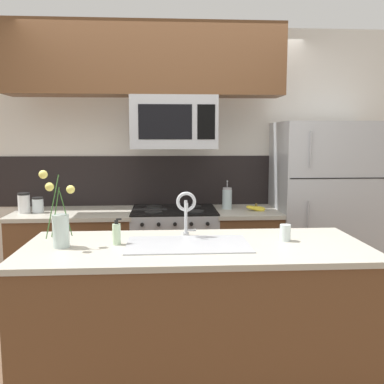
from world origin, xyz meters
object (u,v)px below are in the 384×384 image
(microwave, at_px, (174,123))
(spare_glass, at_px, (285,233))
(french_press, at_px, (227,198))
(storage_jar_tall, at_px, (24,203))
(dish_soap_bottle, at_px, (117,234))
(stove_range, at_px, (174,258))
(flower_vase, at_px, (60,226))
(banana_bunch, at_px, (256,208))
(refrigerator, at_px, (323,214))
(sink_faucet, at_px, (186,208))
(storage_jar_medium, at_px, (38,205))

(microwave, height_order, spare_glass, microwave)
(microwave, relative_size, french_press, 2.79)
(storage_jar_tall, xyz_separation_m, dish_soap_bottle, (0.94, -1.18, -0.02))
(microwave, xyz_separation_m, dish_soap_bottle, (-0.38, -1.19, -0.72))
(stove_range, xyz_separation_m, flower_vase, (-0.71, -1.26, 0.58))
(banana_bunch, height_order, dish_soap_bottle, dish_soap_bottle)
(microwave, height_order, refrigerator, microwave)
(french_press, relative_size, spare_glass, 2.50)
(french_press, height_order, sink_faucet, sink_faucet)
(storage_jar_medium, bearing_deg, french_press, 2.97)
(storage_jar_medium, height_order, sink_faucet, sink_faucet)
(dish_soap_bottle, height_order, spare_glass, dish_soap_bottle)
(storage_jar_medium, bearing_deg, microwave, 0.33)
(banana_bunch, bearing_deg, flower_vase, -140.60)
(storage_jar_tall, bearing_deg, dish_soap_bottle, -51.51)
(refrigerator, relative_size, french_press, 6.39)
(stove_range, relative_size, flower_vase, 1.96)
(sink_faucet, distance_m, spare_glass, 0.66)
(stove_range, height_order, banana_bunch, banana_bunch)
(banana_bunch, bearing_deg, french_press, 154.27)
(banana_bunch, distance_m, dish_soap_bottle, 1.61)
(sink_faucet, bearing_deg, refrigerator, 38.30)
(stove_range, bearing_deg, microwave, -89.84)
(dish_soap_bottle, bearing_deg, microwave, 72.12)
(microwave, bearing_deg, sink_faucet, -86.70)
(french_press, distance_m, flower_vase, 1.79)
(microwave, distance_m, sink_faucet, 1.17)
(storage_jar_tall, relative_size, french_press, 0.66)
(stove_range, xyz_separation_m, spare_glass, (0.69, -1.19, 0.50))
(french_press, height_order, spare_glass, french_press)
(dish_soap_bottle, relative_size, spare_glass, 1.55)
(flower_vase, bearing_deg, microwave, 59.95)
(french_press, xyz_separation_m, dish_soap_bottle, (-0.88, -1.27, -0.03))
(microwave, distance_m, spare_glass, 1.54)
(refrigerator, distance_m, storage_jar_medium, 2.60)
(spare_glass, bearing_deg, storage_jar_tall, 150.13)
(french_press, bearing_deg, sink_faucet, -111.69)
(microwave, bearing_deg, flower_vase, -120.05)
(storage_jar_medium, relative_size, sink_faucet, 0.44)
(microwave, distance_m, refrigerator, 1.63)
(spare_glass, bearing_deg, stove_range, 120.10)
(spare_glass, bearing_deg, french_press, 98.88)
(stove_range, bearing_deg, spare_glass, -59.90)
(dish_soap_bottle, distance_m, spare_glass, 1.07)
(storage_jar_tall, bearing_deg, french_press, 2.96)
(microwave, height_order, dish_soap_bottle, microwave)
(refrigerator, distance_m, flower_vase, 2.47)
(microwave, bearing_deg, storage_jar_tall, -179.45)
(microwave, bearing_deg, dish_soap_bottle, -107.88)
(sink_faucet, bearing_deg, dish_soap_bottle, -158.07)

